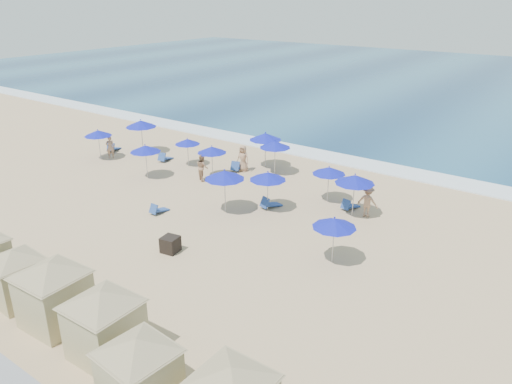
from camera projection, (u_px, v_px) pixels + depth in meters
ground at (184, 226)px, 27.15m from camera, size 160.00×160.00×0.00m
ocean at (465, 85)px, 68.29m from camera, size 160.00×80.00×0.06m
surf_line at (324, 156)px, 38.73m from camera, size 160.00×2.50×0.08m
trash_bin at (170, 244)px, 24.34m from camera, size 0.90×0.90×0.78m
cabana_1 at (15, 269)px, 20.06m from camera, size 4.07×4.07×2.56m
cabana_2 at (52, 286)px, 18.56m from camera, size 4.67×4.67×2.93m
cabana_3 at (103, 315)px, 16.92m from camera, size 4.55×4.55×2.86m
cabana_4 at (138, 364)px, 14.85m from camera, size 4.25×4.25×2.68m
umbrella_0 at (141, 124)px, 38.66m from camera, size 2.40×2.40×2.74m
umbrella_1 at (98, 133)px, 37.38m from camera, size 2.06×2.06×2.34m
umbrella_2 at (187, 142)px, 36.03m from camera, size 1.84×1.84×2.09m
umbrella_3 at (145, 149)px, 33.56m from camera, size 2.09×2.09×2.37m
umbrella_4 at (265, 137)px, 35.47m from camera, size 2.33×2.33×2.65m
umbrella_5 at (212, 150)px, 33.61m from camera, size 2.00×2.00×2.28m
umbrella_6 at (225, 175)px, 28.11m from camera, size 2.30×2.30×2.61m
umbrella_7 at (275, 144)px, 34.24m from camera, size 2.16×2.16×2.46m
umbrella_8 at (268, 176)px, 28.41m from camera, size 2.13×2.13×2.42m
umbrella_9 at (329, 170)px, 29.67m from camera, size 2.00×2.00×2.28m
umbrella_10 at (355, 179)px, 27.60m from camera, size 2.24×2.24×2.55m
umbrella_11 at (334, 223)px, 22.77m from camera, size 2.06×2.06×2.35m
beach_chair_0 at (113, 148)px, 39.91m from camera, size 1.12×1.51×0.76m
beach_chair_1 at (165, 158)px, 37.56m from camera, size 0.86×1.43×0.73m
beach_chair_2 at (237, 167)px, 35.56m from camera, size 0.94×1.52×0.77m
beach_chair_3 at (158, 210)px, 28.65m from camera, size 0.54×1.19×0.65m
beach_chair_4 at (269, 204)px, 29.38m from camera, size 0.95×1.45×0.74m
beach_chair_5 at (349, 205)px, 29.19m from camera, size 0.79×1.33×0.69m
beachgoer_0 at (110, 147)px, 38.05m from camera, size 0.69×0.74×1.70m
beachgoer_1 at (202, 167)px, 33.54m from camera, size 1.10×1.01×1.81m
beachgoer_2 at (368, 201)px, 27.98m from camera, size 1.24×0.76×1.87m
beachgoer_3 at (243, 158)px, 35.19m from camera, size 0.99×0.71×1.88m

